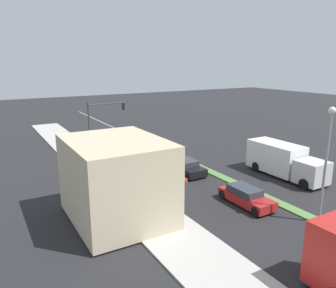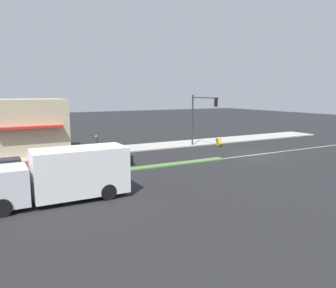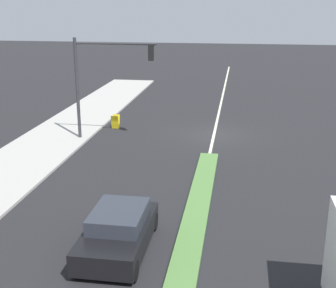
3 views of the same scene
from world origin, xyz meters
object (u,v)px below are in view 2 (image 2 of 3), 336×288
at_px(delivery_truck, 64,175).
at_px(hatchback_red, 0,169).
at_px(pedestrian, 96,143).
at_px(warning_aframe_sign, 218,142).
at_px(traffic_signal_main, 200,112).
at_px(suv_black, 107,158).

distance_m(delivery_truck, hatchback_red, 7.82).
bearing_deg(pedestrian, warning_aframe_sign, -98.08).
relative_size(traffic_signal_main, hatchback_red, 1.29).
distance_m(pedestrian, warning_aframe_sign, 13.67).
bearing_deg(pedestrian, delivery_truck, 156.30).
bearing_deg(delivery_truck, traffic_signal_main, -56.25).
bearing_deg(delivery_truck, warning_aframe_sign, -59.93).
bearing_deg(traffic_signal_main, delivery_truck, 123.75).
xyz_separation_m(pedestrian, delivery_truck, (-13.07, 5.74, 0.46)).
bearing_deg(delivery_truck, hatchback_red, 22.20).
relative_size(pedestrian, suv_black, 0.43).
bearing_deg(suv_black, pedestrian, -8.58).
bearing_deg(pedestrian, hatchback_red, 124.08).
bearing_deg(pedestrian, suv_black, 171.42).
distance_m(warning_aframe_sign, delivery_truck, 22.28).
height_order(traffic_signal_main, pedestrian, traffic_signal_main).
xyz_separation_m(warning_aframe_sign, delivery_truck, (-11.15, 19.26, 1.04)).
xyz_separation_m(traffic_signal_main, pedestrian, (1.94, 10.92, -2.89)).
distance_m(warning_aframe_sign, hatchback_red, 22.54).
height_order(traffic_signal_main, warning_aframe_sign, traffic_signal_main).
height_order(suv_black, hatchback_red, suv_black).
height_order(warning_aframe_sign, suv_black, suv_black).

